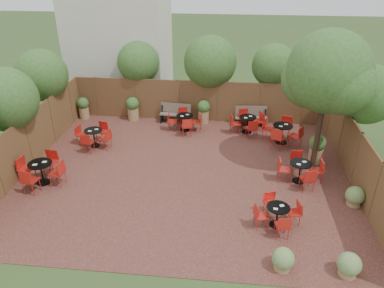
# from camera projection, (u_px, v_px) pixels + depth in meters

# --- Properties ---
(ground) EXTENTS (80.00, 80.00, 0.00)m
(ground) POSITION_uv_depth(u_px,v_px,m) (186.00, 173.00, 13.86)
(ground) COLOR #354F23
(ground) RESTS_ON ground
(courtyard_paving) EXTENTS (12.00, 10.00, 0.02)m
(courtyard_paving) POSITION_uv_depth(u_px,v_px,m) (186.00, 173.00, 13.85)
(courtyard_paving) COLOR #371916
(courtyard_paving) RESTS_ON ground
(fence_back) EXTENTS (12.00, 0.08, 2.00)m
(fence_back) POSITION_uv_depth(u_px,v_px,m) (198.00, 101.00, 17.80)
(fence_back) COLOR #4C2D1C
(fence_back) RESTS_ON ground
(fence_left) EXTENTS (0.08, 10.00, 2.00)m
(fence_left) POSITION_uv_depth(u_px,v_px,m) (28.00, 142.00, 13.96)
(fence_left) COLOR #4C2D1C
(fence_left) RESTS_ON ground
(fence_right) EXTENTS (0.08, 10.00, 2.00)m
(fence_right) POSITION_uv_depth(u_px,v_px,m) (357.00, 159.00, 12.83)
(fence_right) COLOR #4C2D1C
(fence_right) RESTS_ON ground
(neighbour_building) EXTENTS (5.00, 4.00, 8.00)m
(neighbour_building) POSITION_uv_depth(u_px,v_px,m) (119.00, 24.00, 19.47)
(neighbour_building) COLOR beige
(neighbour_building) RESTS_ON ground
(overhang_foliage) EXTENTS (15.61, 10.54, 2.50)m
(overhang_foliage) POSITION_uv_depth(u_px,v_px,m) (146.00, 82.00, 15.07)
(overhang_foliage) COLOR #2C561C
(overhang_foliage) RESTS_ON ground
(courtyard_tree) EXTENTS (2.96, 2.89, 5.19)m
(courtyard_tree) POSITION_uv_depth(u_px,v_px,m) (328.00, 76.00, 12.62)
(courtyard_tree) COLOR black
(courtyard_tree) RESTS_ON courtyard_paving
(park_bench_left) EXTENTS (1.50, 0.60, 0.91)m
(park_bench_left) POSITION_uv_depth(u_px,v_px,m) (175.00, 113.00, 17.81)
(park_bench_left) COLOR brown
(park_bench_left) RESTS_ON courtyard_paving
(park_bench_right) EXTENTS (1.52, 0.61, 0.92)m
(park_bench_right) POSITION_uv_depth(u_px,v_px,m) (251.00, 116.00, 17.47)
(park_bench_right) COLOR brown
(park_bench_right) RESTS_ON courtyard_paving
(bistro_tables) EXTENTS (10.78, 7.98, 0.95)m
(bistro_tables) POSITION_uv_depth(u_px,v_px,m) (200.00, 147.00, 14.74)
(bistro_tables) COLOR black
(bistro_tables) RESTS_ON courtyard_paving
(planters) EXTENTS (11.21, 3.98, 1.17)m
(planters) POSITION_uv_depth(u_px,v_px,m) (183.00, 118.00, 16.92)
(planters) COLOR #94734A
(planters) RESTS_ON courtyard_paving
(low_shrubs) EXTENTS (3.23, 3.69, 0.66)m
(low_shrubs) POSITION_uv_depth(u_px,v_px,m) (332.00, 236.00, 10.33)
(low_shrubs) COLOR #94734A
(low_shrubs) RESTS_ON courtyard_paving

